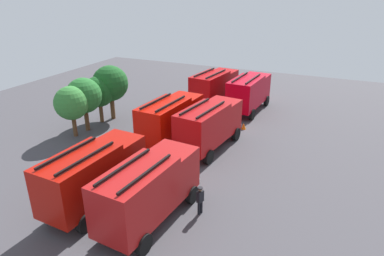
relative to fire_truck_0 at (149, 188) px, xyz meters
The scene contains 18 objects.
ground_plane 10.70m from the fire_truck_0, 11.49° to the left, with size 56.75×56.75×0.00m, color #423F44.
fire_truck_0 is the anchor object (origin of this frame).
fire_truck_1 9.97m from the fire_truck_0, ahead, with size 7.44×3.45×3.88m.
fire_truck_2 20.02m from the fire_truck_0, ahead, with size 7.34×3.13×3.88m.
fire_truck_3 3.77m from the fire_truck_0, 89.37° to the left, with size 7.32×3.08×3.88m.
fire_truck_4 10.65m from the fire_truck_0, 21.26° to the left, with size 7.34×3.12×3.88m.
fire_truck_5 20.83m from the fire_truck_0, 11.11° to the left, with size 7.43×3.43×3.88m.
firefighter_0 22.63m from the fire_truck_0, 15.90° to the left, with size 0.47×0.46×1.83m.
firefighter_1 16.14m from the fire_truck_0, ahead, with size 0.44×0.48×1.84m.
firefighter_2 7.57m from the fire_truck_0, 44.85° to the left, with size 0.48×0.43×1.70m.
firefighter_3 3.11m from the fire_truck_0, 52.68° to the right, with size 0.47×0.35×1.76m.
tree_0 14.21m from the fire_truck_0, 58.38° to the left, with size 2.91×2.91×4.52m.
tree_1 15.01m from the fire_truck_0, 53.29° to the left, with size 3.15×3.15×4.87m.
tree_2 16.51m from the fire_truck_0, 47.39° to the left, with size 2.91×2.91×4.52m.
tree_3 17.07m from the fire_truck_0, 43.34° to the left, with size 3.43×3.43×5.32m.
traffic_cone_0 5.98m from the fire_truck_0, 103.87° to the left, with size 0.51×0.51×0.73m, color #F2600C.
traffic_cone_1 9.42m from the fire_truck_0, 38.10° to the left, with size 0.50×0.50×0.72m, color #F2600C.
traffic_cone_2 15.20m from the fire_truck_0, ahead, with size 0.43×0.43×0.61m, color #F2600C.
Camera 1 is at (-23.73, -10.77, 12.31)m, focal length 31.99 mm.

